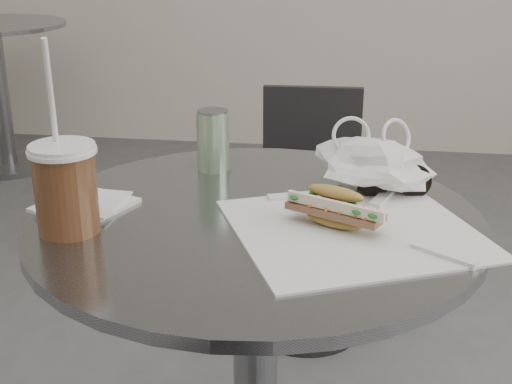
# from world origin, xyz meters

# --- Properties ---
(cafe_table) EXTENTS (0.76, 0.76, 0.74)m
(cafe_table) POSITION_xyz_m (0.00, 0.20, 0.47)
(cafe_table) COLOR slate
(cafe_table) RESTS_ON ground
(chair_far) EXTENTS (0.39, 0.39, 0.73)m
(chair_far) POSITION_xyz_m (0.03, 1.11, 0.33)
(chair_far) COLOR #2C2C2E
(chair_far) RESTS_ON ground
(sandwich_paper) EXTENTS (0.48, 0.47, 0.00)m
(sandwich_paper) POSITION_xyz_m (0.16, 0.16, 0.74)
(sandwich_paper) COLOR white
(sandwich_paper) RESTS_ON cafe_table
(banh_mi) EXTENTS (0.21, 0.16, 0.07)m
(banh_mi) POSITION_xyz_m (0.13, 0.17, 0.77)
(banh_mi) COLOR #A7893F
(banh_mi) RESTS_ON sandwich_paper
(iced_coffee) EXTENTS (0.11, 0.11, 0.31)m
(iced_coffee) POSITION_xyz_m (-0.28, 0.10, 0.81)
(iced_coffee) COLOR brown
(iced_coffee) RESTS_ON cafe_table
(sunglasses) EXTENTS (0.13, 0.05, 0.06)m
(sunglasses) POSITION_xyz_m (0.23, 0.33, 0.76)
(sunglasses) COLOR black
(sunglasses) RESTS_ON cafe_table
(plastic_bag) EXTENTS (0.24, 0.22, 0.10)m
(plastic_bag) POSITION_xyz_m (0.19, 0.34, 0.79)
(plastic_bag) COLOR white
(plastic_bag) RESTS_ON cafe_table
(napkin_stack) EXTENTS (0.18, 0.18, 0.01)m
(napkin_stack) POSITION_xyz_m (-0.30, 0.20, 0.74)
(napkin_stack) COLOR white
(napkin_stack) RESTS_ON cafe_table
(drink_can) EXTENTS (0.06, 0.06, 0.12)m
(drink_can) POSITION_xyz_m (-0.12, 0.42, 0.80)
(drink_can) COLOR #5C9A59
(drink_can) RESTS_ON cafe_table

